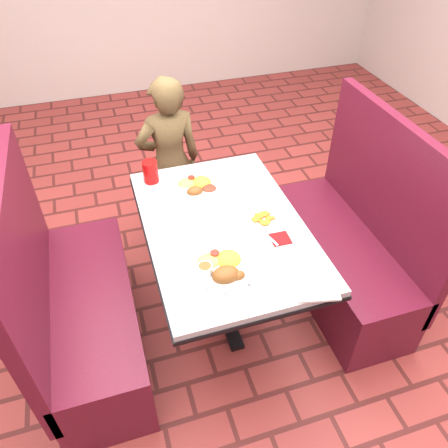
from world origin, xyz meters
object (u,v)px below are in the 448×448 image
at_px(dining_table, 224,238).
at_px(booth_bench_right, 346,250).
at_px(diner_person, 170,163).
at_px(booth_bench_left, 83,312).
at_px(far_dinner_plate, 198,185).
at_px(near_dinner_plate, 223,265).
at_px(plantain_plate, 263,219).
at_px(red_tumbler, 150,172).

distance_m(dining_table, booth_bench_right, 0.86).
bearing_deg(diner_person, booth_bench_left, 46.39).
relative_size(dining_table, diner_person, 1.00).
height_order(dining_table, far_dinner_plate, far_dinner_plate).
xyz_separation_m(booth_bench_left, diner_person, (0.69, 0.88, 0.28)).
height_order(diner_person, near_dinner_plate, diner_person).
xyz_separation_m(dining_table, booth_bench_right, (0.80, 0.00, -0.32)).
xyz_separation_m(booth_bench_left, near_dinner_plate, (0.70, -0.31, 0.45)).
bearing_deg(dining_table, booth_bench_left, 180.00).
relative_size(near_dinner_plate, plantain_plate, 1.68).
height_order(near_dinner_plate, plantain_plate, near_dinner_plate).
distance_m(dining_table, red_tumbler, 0.59).
relative_size(booth_bench_left, near_dinner_plate, 4.06).
bearing_deg(red_tumbler, far_dinner_plate, -32.02).
relative_size(booth_bench_left, red_tumbler, 9.18).
bearing_deg(near_dinner_plate, booth_bench_right, 18.91).
relative_size(dining_table, red_tumbler, 9.27).
height_order(plantain_plate, red_tumbler, red_tumbler).
bearing_deg(booth_bench_left, red_tumbler, 44.11).
height_order(dining_table, near_dinner_plate, near_dinner_plate).
bearing_deg(dining_table, near_dinner_plate, -108.20).
relative_size(booth_bench_right, far_dinner_plate, 4.37).
height_order(booth_bench_left, red_tumbler, booth_bench_left).
relative_size(diner_person, plantain_plate, 6.87).
distance_m(dining_table, near_dinner_plate, 0.35).
height_order(booth_bench_right, plantain_plate, booth_bench_right).
bearing_deg(far_dinner_plate, booth_bench_right, -22.16).
bearing_deg(near_dinner_plate, booth_bench_left, 156.14).
distance_m(booth_bench_left, near_dinner_plate, 0.89).
bearing_deg(far_dinner_plate, dining_table, -81.97).
bearing_deg(booth_bench_right, near_dinner_plate, -161.09).
height_order(booth_bench_left, plantain_plate, booth_bench_left).
bearing_deg(near_dinner_plate, dining_table, 71.80).
relative_size(booth_bench_right, diner_person, 0.99).
relative_size(near_dinner_plate, red_tumbler, 2.26).
xyz_separation_m(dining_table, diner_person, (-0.11, 0.88, -0.05)).
bearing_deg(dining_table, plantain_plate, -10.79).
xyz_separation_m(booth_bench_left, plantain_plate, (1.00, -0.04, 0.43)).
bearing_deg(booth_bench_left, booth_bench_right, 0.00).
bearing_deg(diner_person, plantain_plate, 103.04).
bearing_deg(diner_person, far_dinner_plate, 90.84).
relative_size(booth_bench_right, near_dinner_plate, 4.06).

